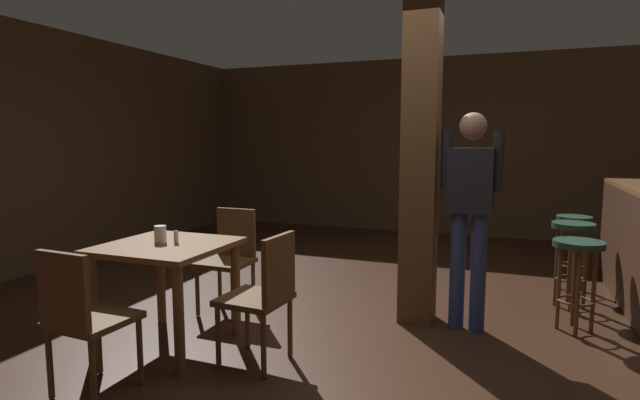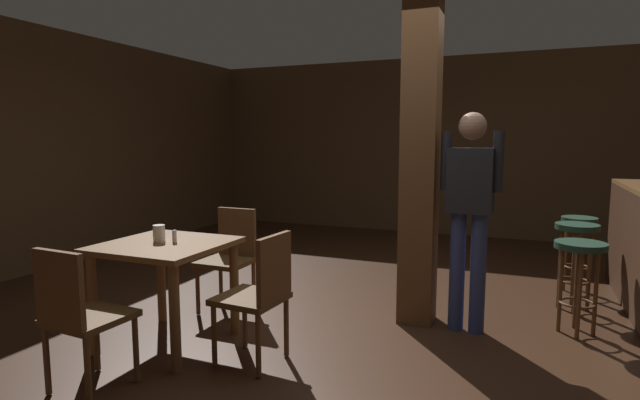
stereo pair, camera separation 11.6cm
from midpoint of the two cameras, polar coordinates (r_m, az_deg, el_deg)
ground_plane at (r=4.10m, az=5.11°, el=-14.77°), size 10.80×10.80×0.00m
wall_back at (r=8.22m, az=14.74°, el=5.92°), size 8.00×0.10×2.80m
wall_left at (r=6.29m, az=-32.21°, el=4.83°), size 0.10×9.00×2.80m
pillar at (r=4.14m, az=12.18°, el=5.19°), size 0.28×0.28×2.80m
dining_table at (r=3.83m, az=-16.38°, el=-6.85°), size 0.85×0.85×0.77m
chair_north at (r=4.51m, az=-9.48°, el=-6.07°), size 0.42×0.42×0.89m
chair_south at (r=3.29m, az=-24.94°, el=-11.60°), size 0.44×0.44×0.89m
chair_east at (r=3.39m, az=-5.90°, el=-10.38°), size 0.45×0.45×0.89m
napkin_cup at (r=3.83m, az=-17.09°, el=-3.68°), size 0.09×0.09×0.13m
salt_shaker at (r=3.78m, az=-15.45°, el=-4.02°), size 0.03×0.03×0.09m
standing_person at (r=4.04m, az=17.54°, el=-0.67°), size 0.47×0.22×1.72m
bar_stool_near at (r=4.40m, az=28.22°, el=-6.47°), size 0.38×0.38×0.73m
bar_stool_mid at (r=5.00m, az=27.82°, el=-4.60°), size 0.36×0.36×0.78m
bar_stool_far at (r=5.59m, az=27.98°, el=-3.73°), size 0.33×0.33×0.75m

